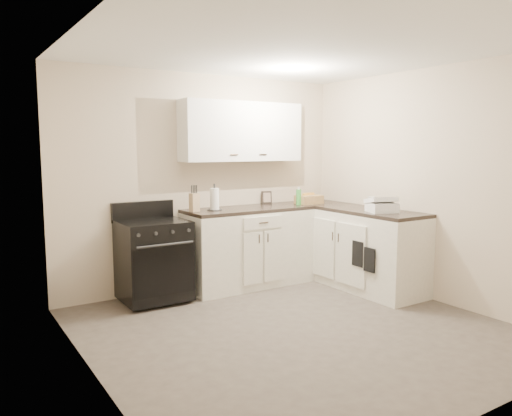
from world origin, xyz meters
TOP-DOWN VIEW (x-y plane):
  - floor at (0.00, 0.00)m, footprint 3.60×3.60m
  - ceiling at (0.00, 0.00)m, footprint 3.60×3.60m
  - wall_back at (0.00, 1.80)m, footprint 3.60×0.00m
  - wall_right at (1.80, 0.00)m, footprint 0.00×3.60m
  - wall_left at (-1.80, 0.00)m, footprint 0.00×3.60m
  - wall_front at (0.00, -1.80)m, footprint 3.60×0.00m
  - base_cabinets_back at (0.43, 1.50)m, footprint 1.55×0.60m
  - base_cabinets_right at (1.50, 0.85)m, footprint 0.60×1.90m
  - countertop_back at (0.43, 1.50)m, footprint 1.55×0.60m
  - countertop_right at (1.50, 0.85)m, footprint 0.60×1.90m
  - upper_cabinets at (0.43, 1.65)m, footprint 1.55×0.30m
  - stove at (-0.78, 1.48)m, footprint 0.70×0.60m
  - knife_block at (-0.27, 1.53)m, footprint 0.11×0.10m
  - paper_towel at (-0.03, 1.51)m, footprint 0.13×0.13m
  - soap_bottle at (1.12, 1.43)m, footprint 0.07×0.07m
  - picture_frame at (0.84, 1.74)m, footprint 0.14×0.08m
  - wicker_basket at (1.30, 1.45)m, footprint 0.33×0.22m
  - countertop_grill at (1.45, 0.35)m, footprint 0.37×0.36m
  - glass_jar at (1.52, 0.58)m, footprint 0.11×0.11m
  - oven_mitt_near at (1.18, 0.25)m, footprint 0.02×0.15m
  - oven_mitt_far at (1.18, 0.43)m, footprint 0.02×0.16m

SIDE VIEW (x-z plane):
  - floor at x=0.00m, z-range 0.00..0.00m
  - base_cabinets_back at x=0.43m, z-range 0.00..0.90m
  - base_cabinets_right at x=1.50m, z-range 0.00..0.90m
  - oven_mitt_near at x=1.18m, z-range 0.32..0.58m
  - stove at x=-0.78m, z-range 0.04..0.88m
  - oven_mitt_far at x=1.18m, z-range 0.35..0.63m
  - countertop_back at x=0.43m, z-range 0.90..0.94m
  - countertop_right at x=1.50m, z-range 0.90..0.94m
  - countertop_grill at x=1.45m, z-range 0.94..1.05m
  - wicker_basket at x=1.30m, z-range 0.94..1.05m
  - glass_jar at x=1.52m, z-range 0.94..1.09m
  - picture_frame at x=0.84m, z-range 0.94..1.10m
  - soap_bottle at x=1.12m, z-range 0.94..1.13m
  - knife_block at x=-0.27m, z-range 0.94..1.15m
  - paper_towel at x=-0.03m, z-range 0.94..1.19m
  - wall_back at x=0.00m, z-range -0.55..3.05m
  - wall_right at x=1.80m, z-range -0.55..3.05m
  - wall_left at x=-1.80m, z-range -0.55..3.05m
  - wall_front at x=0.00m, z-range -0.55..3.05m
  - upper_cabinets at x=0.43m, z-range 1.49..2.19m
  - ceiling at x=0.00m, z-range 2.50..2.50m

